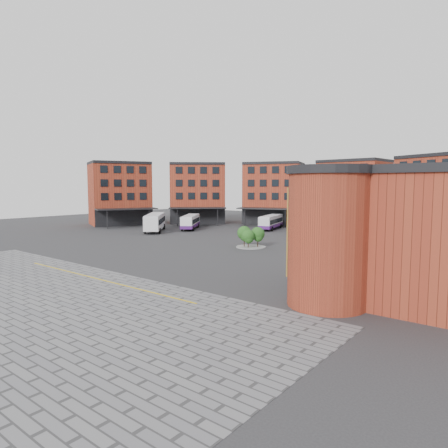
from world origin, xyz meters
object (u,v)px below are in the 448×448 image
Objects in this scene: bus_a at (155,221)px; blue_car at (345,287)px; bus_c at (271,222)px; tree_island at (250,236)px; bus_e at (386,234)px; bus_f at (439,240)px; bus_b at (190,222)px; bus_d at (320,224)px.

bus_a reaches higher than blue_car.
bus_c is (16.19, 17.67, -0.47)m from bus_a.
tree_island reaches higher than blue_car.
tree_island is 0.41× the size of bus_e.
bus_e is at bearing 38.86° from blue_car.
bus_a reaches higher than bus_c.
bus_f is 2.95× the size of blue_car.
bus_c is (13.42, 10.31, -0.00)m from bus_b.
bus_c is 10.83m from bus_d.
bus_a is 32.46m from bus_d.
bus_e is (41.83, 9.53, -0.34)m from bus_a.
bus_f is (22.79, -12.07, 0.17)m from bus_d.
bus_b is at bearing -122.51° from bus_e.
tree_island is at bearing 80.30° from blue_car.
tree_island is at bearing -87.79° from bus_f.
bus_e is at bearing -28.27° from bus_a.
bus_d is 17.07m from bus_e.
bus_f is (22.82, 11.29, 0.14)m from tree_island.
bus_b is 0.86× the size of bus_d.
tree_island is 26.33m from blue_car.
bus_a is at bearing 168.76° from tree_island.
bus_a reaches higher than tree_island.
bus_a is 42.90m from bus_e.
bus_a is 7.88m from bus_b.
bus_f is at bearing -35.02° from bus_c.
bus_d reaches higher than bus_e.
tree_island is 1.03× the size of blue_car.
tree_island is 0.41× the size of bus_c.
blue_car is at bearing -65.20° from bus_a.
bus_d is at bearing -142.02° from bus_f.
bus_e is (25.64, -8.14, 0.13)m from bus_c.
bus_a is 0.88× the size of bus_f.
bus_f is (33.61, -11.73, 0.32)m from bus_c.
bus_b is 39.12m from bus_e.
bus_b is 2.35× the size of blue_car.
bus_f is at bearing -34.30° from bus_a.
bus_d is at bearing -7.42° from bus_a.
bus_a is 1.11× the size of bus_b.
bus_c is 50.28m from blue_car.
bus_e reaches higher than bus_b.
bus_e reaches higher than bus_c.
bus_b is 26.47m from bus_d.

